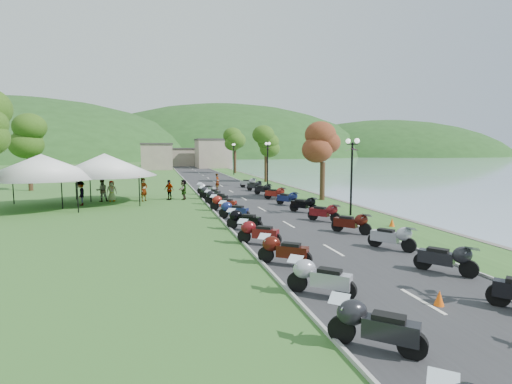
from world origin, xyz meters
TOP-DOWN VIEW (x-y plane):
  - road at (0.00, 40.00)m, footprint 7.00×120.00m
  - hills_backdrop at (0.00, 200.00)m, footprint 360.00×120.00m
  - far_building at (-2.00, 85.00)m, footprint 18.00×16.00m
  - moto_row_left at (-2.78, 13.47)m, footprint 2.60×39.06m
  - moto_row_right at (2.44, 18.16)m, footprint 2.60×40.41m
  - vendor_tent_main at (-11.37, 28.50)m, footprint 5.43×5.43m
  - vendor_tent_side at (-15.52, 26.55)m, footprint 5.70×5.70m
  - tree_lakeside at (6.34, 25.70)m, footprint 2.64×2.64m
  - pedestrian_a at (-8.40, 28.64)m, footprint 0.86×0.88m
  - pedestrian_b at (-11.77, 29.27)m, footprint 1.02×0.76m
  - pedestrian_c at (-13.08, 27.35)m, footprint 0.62×1.27m
  - traffic_cone_near at (0.26, 3.60)m, footprint 0.30×0.30m

SIDE VIEW (x-z plane):
  - hills_backdrop at x=0.00m, z-range -38.00..38.00m
  - pedestrian_a at x=-8.40m, z-range -0.98..0.98m
  - pedestrian_b at x=-11.77m, z-range -0.94..0.94m
  - pedestrian_c at x=-13.08m, z-range -0.95..0.95m
  - road at x=0.00m, z-range 0.00..0.02m
  - traffic_cone_near at x=0.26m, z-range 0.00..0.46m
  - moto_row_left at x=-2.78m, z-range 0.00..1.10m
  - moto_row_right at x=2.44m, z-range 0.00..1.10m
  - vendor_tent_main at x=-11.37m, z-range 0.00..4.00m
  - vendor_tent_side at x=-15.52m, z-range 0.00..4.00m
  - far_building at x=-2.00m, z-range 0.00..5.00m
  - tree_lakeside at x=6.34m, z-range 0.00..7.34m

